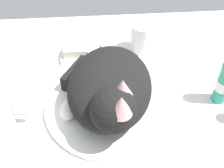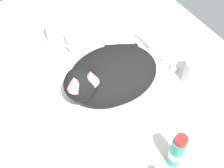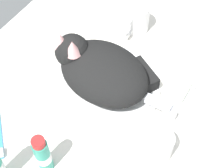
% 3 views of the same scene
% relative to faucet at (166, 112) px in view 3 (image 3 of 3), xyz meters
% --- Properties ---
extents(ground_plane, '(1.10, 0.83, 0.03)m').
position_rel_faucet_xyz_m(ground_plane, '(0.00, -0.19, -0.04)').
color(ground_plane, silver).
extents(sink_basin, '(0.31, 0.31, 0.01)m').
position_rel_faucet_xyz_m(sink_basin, '(0.00, -0.19, -0.02)').
color(sink_basin, white).
rests_on(sink_basin, ground_plane).
extents(faucet, '(0.12, 0.09, 0.05)m').
position_rel_faucet_xyz_m(faucet, '(0.00, 0.00, 0.00)').
color(faucet, silver).
rests_on(faucet, ground_plane).
extents(cat, '(0.23, 0.29, 0.15)m').
position_rel_faucet_xyz_m(cat, '(-0.00, -0.20, 0.05)').
color(cat, black).
rests_on(cat, sink_basin).
extents(coffee_mug, '(0.12, 0.08, 0.09)m').
position_rel_faucet_xyz_m(coffee_mug, '(-0.25, -0.22, 0.02)').
color(coffee_mug, white).
rests_on(coffee_mug, ground_plane).
extents(rinse_cup, '(0.07, 0.07, 0.08)m').
position_rel_faucet_xyz_m(rinse_cup, '(0.11, 0.03, 0.02)').
color(rinse_cup, white).
rests_on(rinse_cup, ground_plane).
extents(soap_dish, '(0.09, 0.06, 0.01)m').
position_rel_faucet_xyz_m(soap_dish, '(-0.08, 0.00, -0.02)').
color(soap_dish, white).
rests_on(soap_dish, ground_plane).
extents(soap_bar, '(0.07, 0.04, 0.02)m').
position_rel_faucet_xyz_m(soap_bar, '(-0.08, 0.00, 0.00)').
color(soap_bar, silver).
rests_on(soap_bar, soap_dish).
extents(toothpaste_bottle, '(0.04, 0.04, 0.13)m').
position_rel_faucet_xyz_m(toothpaste_bottle, '(0.27, -0.19, 0.04)').
color(toothpaste_bottle, teal).
rests_on(toothpaste_bottle, ground_plane).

